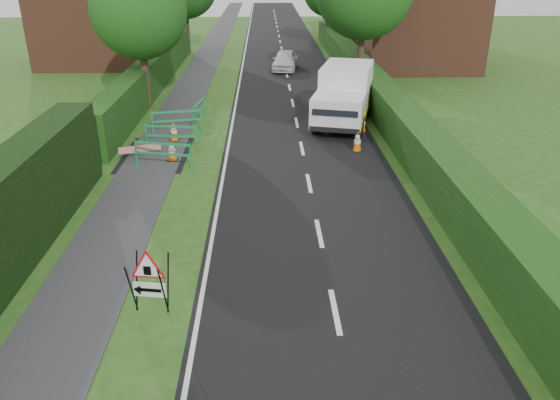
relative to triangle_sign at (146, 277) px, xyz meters
name	(u,v)px	position (x,y,z in m)	size (l,w,h in m)	color
ground	(212,346)	(1.37, -1.12, -0.87)	(120.00, 120.00, 0.00)	#244E16
road_surface	(282,50)	(3.87, 33.88, -0.86)	(6.00, 90.00, 0.02)	black
footpath	(211,51)	(-1.63, 33.88, -0.86)	(2.00, 90.00, 0.02)	#2D2D30
hedge_west_far	(155,89)	(-3.63, 20.88, -0.87)	(1.00, 24.00, 1.80)	#14380F
hedge_east	(382,116)	(7.87, 14.88, -0.87)	(1.20, 50.00, 1.50)	#14380F
house_west	(97,19)	(-8.63, 28.88, 2.03)	(7.50, 7.40, 7.88)	brown
house_east_a	(417,21)	(12.37, 26.88, 2.03)	(7.50, 7.40, 7.88)	brown
house_east_b	(387,3)	(13.37, 40.88, 2.03)	(7.50, 7.40, 7.88)	brown
tree_nw	(139,11)	(-3.23, 16.88, 3.62)	(4.40, 4.40, 6.70)	#2D2116
triangle_sign	(146,277)	(0.00, 0.00, 0.00)	(0.97, 0.97, 1.25)	black
works_van	(344,94)	(5.93, 13.92, 0.41)	(3.34, 5.62, 2.41)	silver
traffic_cone_0	(357,141)	(5.94, 10.05, -0.47)	(0.38, 0.38, 0.79)	black
traffic_cone_1	(362,123)	(6.54, 12.46, -0.47)	(0.38, 0.38, 0.79)	black
traffic_cone_2	(358,105)	(6.81, 15.37, -0.47)	(0.38, 0.38, 0.79)	black
traffic_cone_3	(172,151)	(-0.91, 9.19, -0.47)	(0.38, 0.38, 0.79)	black
traffic_cone_4	(174,131)	(-1.18, 11.54, -0.47)	(0.38, 0.38, 0.79)	black
ped_barrier_0	(163,152)	(-1.07, 8.38, -0.24)	(2.09, 0.80, 1.00)	#178342
ped_barrier_1	(172,134)	(-1.06, 10.40, -0.24)	(2.09, 0.58, 1.00)	#178342
ped_barrier_2	(177,119)	(-1.18, 12.53, -0.24)	(2.09, 0.75, 1.00)	#178342
ped_barrier_3	(199,110)	(-0.39, 13.88, -0.24)	(0.67, 2.09, 1.00)	#178342
redwhite_plank	(141,160)	(-2.06, 9.25, -0.87)	(1.50, 0.04, 0.25)	red
hatchback_car	(285,60)	(3.83, 26.03, -0.25)	(1.46, 3.62, 1.23)	silver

